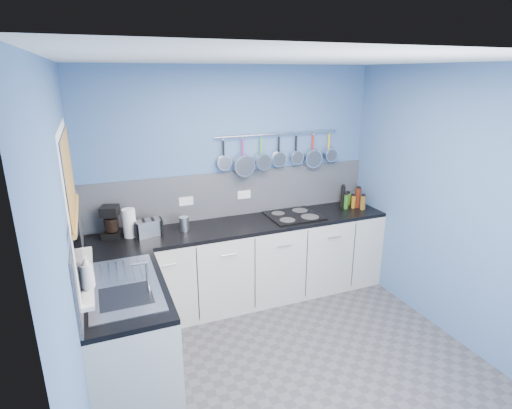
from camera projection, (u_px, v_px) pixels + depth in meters
floor at (294, 367)px, 3.54m from camera, size 3.20×3.00×0.02m
ceiling at (304, 58)px, 2.76m from camera, size 3.20×3.00×0.02m
wall_back at (234, 184)px, 4.48m from camera, size 3.20×0.02×2.50m
wall_front at (456, 348)px, 1.82m from camera, size 3.20×0.02×2.50m
wall_left at (71, 267)px, 2.58m from camera, size 0.02×3.00×2.50m
wall_right at (456, 207)px, 3.72m from camera, size 0.02×3.00×2.50m
backsplash_back at (235, 193)px, 4.49m from camera, size 3.20×0.02×0.50m
backsplash_left at (78, 245)px, 3.14m from camera, size 0.02×1.80×0.50m
cabinet_run_back at (245, 264)px, 4.46m from camera, size 3.20×0.60×0.86m
worktop_back at (244, 225)px, 4.32m from camera, size 3.20×0.60×0.04m
cabinet_run_left at (130, 339)px, 3.20m from camera, size 0.60×1.20×0.86m
worktop_left at (124, 288)px, 3.06m from camera, size 0.60×1.20×0.04m
window_frame at (72, 207)px, 2.76m from camera, size 0.01×1.00×1.10m
window_glass at (73, 207)px, 2.76m from camera, size 0.01×0.90×1.00m
bamboo_blind at (69, 175)px, 2.70m from camera, size 0.01×0.90×0.55m
window_sill at (86, 275)px, 2.93m from camera, size 0.10×0.98×0.03m
sink_unit at (124, 285)px, 3.06m from camera, size 0.50×0.95×0.01m
mixer_tap at (148, 276)px, 2.92m from camera, size 0.12×0.08×0.26m
socket_left at (186, 201)px, 4.29m from camera, size 0.15×0.01×0.09m
socket_right at (244, 195)px, 4.52m from camera, size 0.15×0.01×0.09m
pot_rail at (279, 134)px, 4.44m from camera, size 1.45×0.02×0.02m
soap_bottle_a at (86, 272)px, 2.68m from camera, size 0.10×0.10×0.24m
soap_bottle_b at (87, 267)px, 2.83m from camera, size 0.08×0.09×0.17m
paper_towel at (129, 223)px, 3.93m from camera, size 0.13×0.13×0.28m
coffee_maker at (111, 222)px, 3.92m from camera, size 0.22×0.23×0.30m
toaster at (149, 228)px, 3.97m from camera, size 0.28×0.20×0.16m
canister at (184, 224)px, 4.10m from camera, size 0.11×0.11×0.14m
hob at (294, 216)px, 4.53m from camera, size 0.57×0.50×0.01m
pan_0 at (224, 154)px, 4.26m from camera, size 0.15×0.06×0.34m
pan_1 at (243, 156)px, 4.35m from camera, size 0.23×0.09×0.42m
pan_2 at (261, 152)px, 4.42m from camera, size 0.18×0.11×0.37m
pan_3 at (279, 151)px, 4.49m from camera, size 0.17×0.05×0.36m
pan_4 at (296, 149)px, 4.56m from camera, size 0.16×0.07×0.35m
pan_5 at (313, 150)px, 4.65m from camera, size 0.21×0.07×0.40m
pan_6 at (329, 146)px, 4.71m from camera, size 0.15×0.10×0.34m
condiment_0 at (353, 200)px, 4.94m from camera, size 0.07×0.07×0.10m
condiment_1 at (348, 199)px, 4.91m from camera, size 0.07×0.07×0.14m
condiment_2 at (343, 196)px, 4.83m from camera, size 0.05×0.05×0.25m
condiment_3 at (358, 198)px, 4.80m from camera, size 0.07×0.07×0.23m
condiment_4 at (354, 202)px, 4.79m from camera, size 0.05×0.05×0.15m
condiment_5 at (346, 202)px, 4.76m from camera, size 0.05×0.05×0.17m
condiment_6 at (363, 203)px, 4.73m from camera, size 0.06×0.06×0.16m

